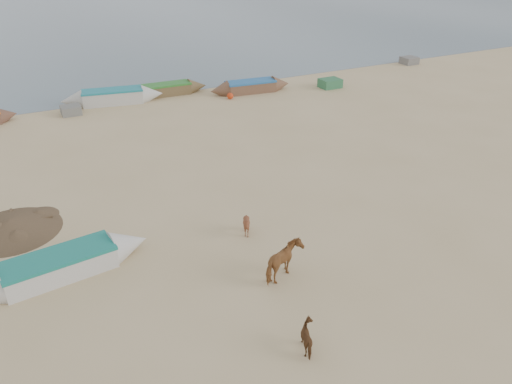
# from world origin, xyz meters

# --- Properties ---
(ground) EXTENTS (140.00, 140.00, 0.00)m
(ground) POSITION_xyz_m (0.00, 0.00, 0.00)
(ground) COLOR tan
(ground) RESTS_ON ground
(sea) EXTENTS (160.00, 160.00, 0.00)m
(sea) POSITION_xyz_m (0.00, 82.00, 0.01)
(sea) COLOR slate
(sea) RESTS_ON ground
(cow_adult) EXTENTS (1.71, 1.36, 1.32)m
(cow_adult) POSITION_xyz_m (-1.16, -0.29, 0.66)
(cow_adult) COLOR brown
(cow_adult) RESTS_ON ground
(calf_front) EXTENTS (1.03, 0.98, 0.89)m
(calf_front) POSITION_xyz_m (-1.08, 2.67, 0.45)
(calf_front) COLOR brown
(calf_front) RESTS_ON ground
(calf_right) EXTENTS (0.78, 0.89, 0.82)m
(calf_right) POSITION_xyz_m (-2.10, -3.43, 0.41)
(calf_right) COLOR brown
(calf_right) RESTS_ON ground
(near_canoe) EXTENTS (6.36, 2.08, 0.84)m
(near_canoe) POSITION_xyz_m (-7.83, 3.27, 0.42)
(near_canoe) COLOR beige
(near_canoe) RESTS_ON ground
(debris_pile) EXTENTS (3.91, 3.91, 0.51)m
(debris_pile) POSITION_xyz_m (-9.14, 7.13, 0.26)
(debris_pile) COLOR brown
(debris_pile) RESTS_ON ground
(waterline_canoes) EXTENTS (40.97, 4.02, 0.98)m
(waterline_canoes) POSITION_xyz_m (-7.33, 21.18, 0.43)
(waterline_canoes) COLOR brown
(waterline_canoes) RESTS_ON ground
(beach_clutter) EXTENTS (46.32, 4.17, 0.64)m
(beach_clutter) POSITION_xyz_m (4.11, 19.64, 0.30)
(beach_clutter) COLOR #306C40
(beach_clutter) RESTS_ON ground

